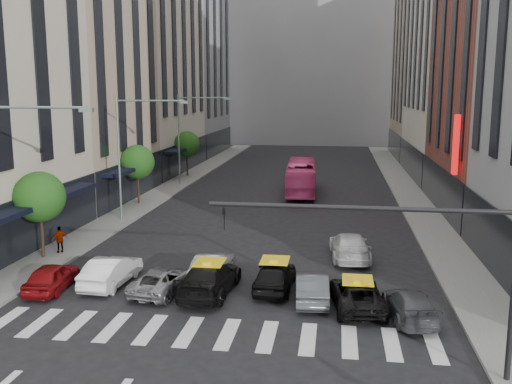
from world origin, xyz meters
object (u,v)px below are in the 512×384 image
at_px(car_red, 52,277).
at_px(bus, 301,177).
at_px(taxi_center, 275,275).
at_px(pedestrian_far, 60,240).
at_px(streetlamp_near, 5,173).
at_px(streetlamp_mid, 131,142).
at_px(streetlamp_far, 188,128).
at_px(car_white_front, 111,271).
at_px(taxi_left, 210,278).

height_order(car_red, bus, bus).
relative_size(car_red, taxi_center, 0.92).
bearing_deg(pedestrian_far, bus, -160.90).
height_order(streetlamp_near, streetlamp_mid, same).
bearing_deg(car_red, pedestrian_far, -70.49).
height_order(streetlamp_far, taxi_center, streetlamp_far).
bearing_deg(taxi_center, car_white_front, 5.68).
bearing_deg(pedestrian_far, streetlamp_near, 58.49).
height_order(streetlamp_mid, streetlamp_far, same).
bearing_deg(streetlamp_far, taxi_center, -67.72).
xyz_separation_m(car_red, pedestrian_far, (-2.45, 5.70, 0.26)).
bearing_deg(streetlamp_far, streetlamp_near, -90.00).
distance_m(streetlamp_near, streetlamp_far, 32.00).
bearing_deg(taxi_left, taxi_center, -158.70).
bearing_deg(car_white_front, car_red, 26.87).
xyz_separation_m(streetlamp_far, car_white_front, (3.80, -29.58, -5.17)).
xyz_separation_m(streetlamp_mid, pedestrian_far, (-1.22, -9.00, -4.97)).
bearing_deg(bus, taxi_center, 88.12).
height_order(car_red, car_white_front, car_white_front).
xyz_separation_m(streetlamp_near, car_white_front, (3.80, 2.42, -5.17)).
distance_m(taxi_left, bus, 27.74).
height_order(streetlamp_near, streetlamp_far, same).
xyz_separation_m(streetlamp_far, taxi_left, (8.94, -30.12, -5.13)).
height_order(taxi_center, pedestrian_far, pedestrian_far).
xyz_separation_m(streetlamp_near, car_red, (1.23, 1.30, -5.23)).
relative_size(car_red, pedestrian_far, 2.51).
bearing_deg(car_red, streetlamp_mid, -88.95).
bearing_deg(streetlamp_near, car_white_front, 32.49).
xyz_separation_m(streetlamp_far, pedestrian_far, (-1.22, -25.00, -4.97)).
xyz_separation_m(car_red, bus, (10.28, 28.19, 0.87)).
height_order(taxi_left, taxi_center, taxi_left).
relative_size(bus, pedestrian_far, 7.01).
bearing_deg(car_red, taxi_left, -179.44).
xyz_separation_m(bus, pedestrian_far, (-12.73, -22.49, -0.60)).
bearing_deg(bus, taxi_left, 81.86).
bearing_deg(pedestrian_far, taxi_left, 111.85).
relative_size(streetlamp_far, car_white_front, 2.03).
bearing_deg(pedestrian_far, car_white_front, 96.20).
xyz_separation_m(streetlamp_mid, streetlamp_far, (0.00, 16.00, 0.00)).
distance_m(streetlamp_mid, taxi_left, 17.48).
distance_m(streetlamp_near, car_red, 5.53).
distance_m(car_white_front, taxi_left, 5.17).
bearing_deg(streetlamp_far, car_white_front, -82.68).
bearing_deg(car_white_front, streetlamp_mid, -71.16).
relative_size(streetlamp_far, bus, 0.81).
relative_size(taxi_left, pedestrian_far, 3.37).
xyz_separation_m(streetlamp_mid, taxi_center, (11.94, -13.14, -5.17)).
bearing_deg(bus, pedestrian_far, 57.68).
bearing_deg(taxi_center, streetlamp_mid, -45.13).
xyz_separation_m(car_red, car_white_front, (2.56, 1.12, 0.06)).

